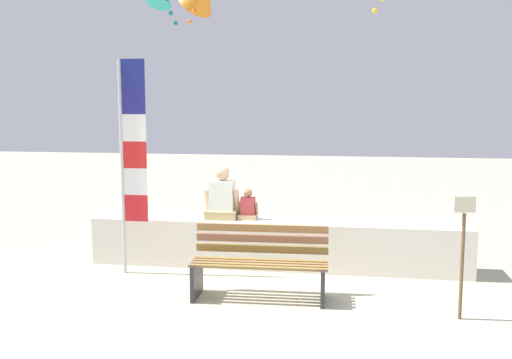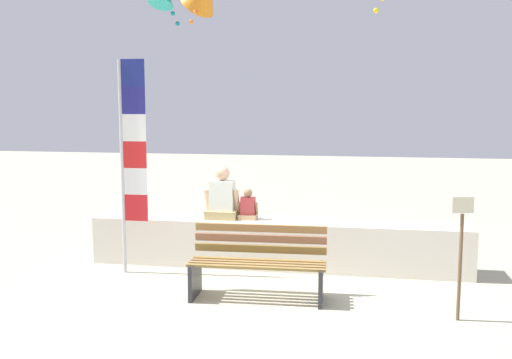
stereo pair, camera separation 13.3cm
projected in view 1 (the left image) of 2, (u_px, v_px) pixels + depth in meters
The scene contains 7 objects.
ground_plane at pixel (265, 293), 7.37m from camera, with size 40.00×40.00×0.00m, color #B3AF93.
seawall_ledge at pixel (277, 243), 8.55m from camera, with size 5.55×0.64×0.70m, color silver.
park_bench at pixel (260, 264), 7.17m from camera, with size 1.71×0.67×0.88m.
person_adult at pixel (222, 198), 8.59m from camera, with size 0.52×0.38×0.80m.
person_child at pixel (248, 207), 8.55m from camera, with size 0.30×0.22×0.46m.
flag_banner at pixel (130, 152), 8.02m from camera, with size 0.39×0.05×3.02m.
sign_post at pixel (463, 248), 6.38m from camera, with size 0.24×0.06×1.40m.
Camera 1 is at (1.05, -7.04, 2.40)m, focal length 40.41 mm.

